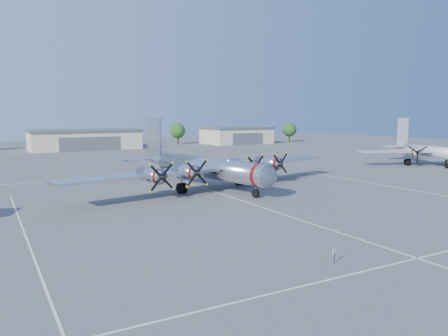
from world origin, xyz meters
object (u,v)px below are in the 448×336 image
hangar_east (236,135)px  main_bomber_b29 (204,187)px  tree_east (178,131)px  tree_far_east (289,130)px  hangar_center (85,139)px  info_placard (334,253)px  twin_engine_east (425,164)px

hangar_east → main_bomber_b29: hangar_east is taller
tree_east → tree_far_east: bearing=-11.9°
hangar_center → info_placard: size_ratio=28.84×
main_bomber_b29 → hangar_center: bearing=78.3°
hangar_east → tree_east: 19.04m
tree_east → tree_far_east: same height
tree_far_east → main_bomber_b29: 97.45m
main_bomber_b29 → twin_engine_east: main_bomber_b29 is taller
tree_east → twin_engine_east: (18.52, -74.91, -4.22)m
twin_engine_east → info_placard: (-54.03, -33.19, 0.70)m
hangar_center → hangar_east: same height
tree_east → main_bomber_b29: bearing=-110.9°
hangar_east → tree_far_east: bearing=-5.6°
hangar_east → tree_far_east: size_ratio=3.10×
tree_east → main_bomber_b29: (-29.70, -77.96, -4.22)m
hangar_center → hangar_east: (48.00, 0.00, 0.00)m
hangar_east → twin_engine_east: (0.52, -68.88, -2.71)m
hangar_center → tree_far_east: size_ratio=4.31×
tree_east → info_placard: size_ratio=6.70×
hangar_east → tree_east: size_ratio=3.10×
hangar_east → tree_east: tree_east is taller
info_placard → twin_engine_east: bearing=8.3°
hangar_center → tree_east: tree_east is taller
hangar_center → main_bomber_b29: 71.98m
tree_far_east → hangar_east: bearing=174.4°
tree_east → info_placard: bearing=-108.2°
hangar_center → tree_far_east: 68.05m
main_bomber_b29 → hangar_east: bearing=44.5°
tree_far_east → info_placard: 124.24m
hangar_east → tree_east: bearing=161.5°
hangar_center → tree_east: size_ratio=4.31×
tree_far_east → info_placard: tree_far_east is taller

